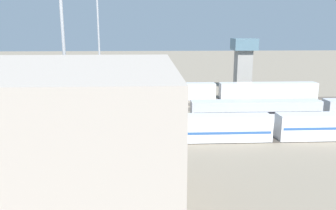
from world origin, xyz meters
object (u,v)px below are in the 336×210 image
Objects in this scene: train_on_track_6 at (259,127)px; light_mast_1 at (61,2)px; light_mast_0 at (98,19)px; signal_gantry at (63,77)px; control_tower at (243,61)px; train_on_track_0 at (114,92)px; train_on_track_4 at (255,111)px.

light_mast_1 is (27.28, 2.34, 17.42)m from train_on_track_6.
light_mast_1 is at bearing 4.91° from train_on_track_6.
signal_gantry is (4.12, 17.42, -10.76)m from light_mast_0.
light_mast_0 is at bearing -88.94° from light_mast_1.
light_mast_1 reaches higher than light_mast_0.
control_tower is at bearing -166.93° from light_mast_0.
light_mast_0 reaches higher than train_on_track_0.
train_on_track_0 is (27.13, -20.00, 0.02)m from train_on_track_4.
light_mast_0 is at bearing 13.07° from control_tower.
control_tower is (-33.03, -10.84, 6.09)m from train_on_track_0.
train_on_track_6 is 32.46m from light_mast_1.
light_mast_0 is 34.79m from light_mast_1.
train_on_track_4 is 2.29× the size of light_mast_1.
signal_gantry reaches higher than train_on_track_6.
train_on_track_0 is at bearing -50.58° from train_on_track_6.
light_mast_0 is 0.94× the size of light_mast_1.
train_on_track_6 reaches higher than train_on_track_4.
control_tower is at bearing -101.58° from train_on_track_6.
train_on_track_6 is 2.90× the size of light_mast_1.
train_on_track_4 is 41.19m from light_mast_0.
train_on_track_0 is at bearing -36.39° from train_on_track_4.
light_mast_1 reaches higher than train_on_track_6.
train_on_track_4 is 31.99m from control_tower.
light_mast_1 reaches higher than train_on_track_4.
signal_gantry is at bearing -25.09° from train_on_track_6.
control_tower is at bearing -147.40° from signal_gantry.
signal_gantry is (34.52, -5.00, 5.66)m from train_on_track_4.
train_on_track_0 is at bearing -116.21° from signal_gantry.
train_on_track_6 is 2.59× the size of signal_gantry.
signal_gantry is 2.52× the size of control_tower.
control_tower is at bearing -100.82° from train_on_track_4.
train_on_track_6 is 3.10× the size of light_mast_0.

